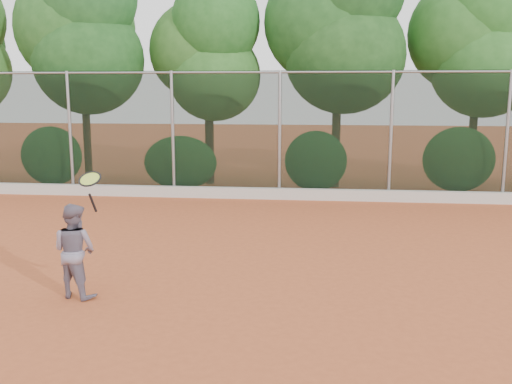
# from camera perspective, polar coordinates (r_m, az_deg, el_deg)

# --- Properties ---
(ground) EXTENTS (80.00, 80.00, 0.00)m
(ground) POSITION_cam_1_polar(r_m,az_deg,el_deg) (9.22, -0.68, -8.78)
(ground) COLOR #B4522A
(ground) RESTS_ON ground
(concrete_curb) EXTENTS (24.00, 0.20, 0.30)m
(concrete_curb) POSITION_cam_1_polar(r_m,az_deg,el_deg) (15.77, 2.29, -0.17)
(concrete_curb) COLOR beige
(concrete_curb) RESTS_ON ground
(tennis_player) EXTENTS (0.80, 0.71, 1.39)m
(tennis_player) POSITION_cam_1_polar(r_m,az_deg,el_deg) (8.73, -17.69, -5.59)
(tennis_player) COLOR slate
(tennis_player) RESTS_ON ground
(chainlink_fence) EXTENTS (24.09, 0.09, 3.50)m
(chainlink_fence) POSITION_cam_1_polar(r_m,az_deg,el_deg) (15.73, 2.38, 6.08)
(chainlink_fence) COLOR black
(chainlink_fence) RESTS_ON ground
(foliage_backdrop) EXTENTS (23.70, 3.63, 7.55)m
(foliage_backdrop) POSITION_cam_1_polar(r_m,az_deg,el_deg) (17.76, 1.07, 14.78)
(foliage_backdrop) COLOR #402818
(foliage_backdrop) RESTS_ON ground
(tennis_racket) EXTENTS (0.34, 0.32, 0.59)m
(tennis_racket) POSITION_cam_1_polar(r_m,az_deg,el_deg) (8.22, -16.25, 0.99)
(tennis_racket) COLOR black
(tennis_racket) RESTS_ON ground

